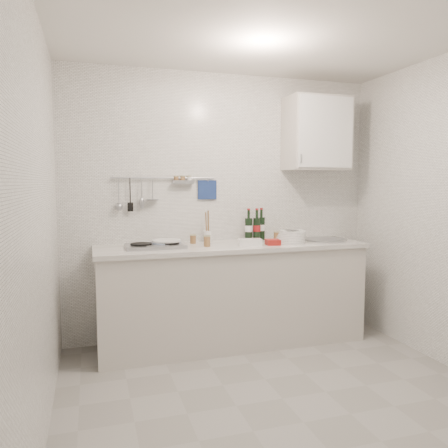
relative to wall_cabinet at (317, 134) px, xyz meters
name	(u,v)px	position (x,y,z in m)	size (l,w,h in m)	color
floor	(282,399)	(-0.90, -1.22, -1.95)	(3.00, 3.00, 0.00)	gray
ceiling	(287,20)	(-0.90, -1.22, 0.55)	(3.00, 3.00, 0.00)	silver
back_wall	(223,206)	(-0.90, 0.18, -0.70)	(3.00, 0.02, 2.50)	silver
wall_left	(39,224)	(-2.40, -1.22, -0.70)	(0.02, 2.80, 2.50)	silver
counter	(233,297)	(-0.89, -0.12, -1.52)	(2.44, 0.64, 0.96)	#BBB5AD
wall_rail	(162,188)	(-1.50, 0.15, -0.52)	(0.98, 0.09, 0.34)	#93969B
wall_cabinet	(317,134)	(0.00, 0.00, 0.00)	(0.60, 0.38, 0.70)	#BBB5AD
plate_stack_hob	(165,243)	(-1.50, -0.07, -1.00)	(0.29, 0.28, 0.05)	#44619C
plate_stack_sink	(291,237)	(-0.34, -0.16, -0.98)	(0.31, 0.29, 0.12)	white
wine_bottles	(256,225)	(-0.60, 0.07, -0.87)	(0.22, 0.12, 0.31)	black
butter_dish	(250,242)	(-0.78, -0.24, -1.00)	(0.20, 0.10, 0.06)	white
strawberry_punnet	(273,242)	(-0.57, -0.26, -1.01)	(0.12, 0.12, 0.05)	#A52412
utensil_crock	(207,235)	(-1.08, 0.07, -0.96)	(0.07, 0.07, 0.30)	white
jar_a	(193,239)	(-1.23, 0.04, -0.99)	(0.06, 0.06, 0.08)	brown
jar_b	(284,235)	(-0.30, 0.09, -0.99)	(0.06, 0.06, 0.07)	brown
jar_c	(277,236)	(-0.44, -0.07, -0.98)	(0.07, 0.07, 0.10)	brown
jar_d	(207,241)	(-1.15, -0.18, -0.98)	(0.06, 0.06, 0.10)	brown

